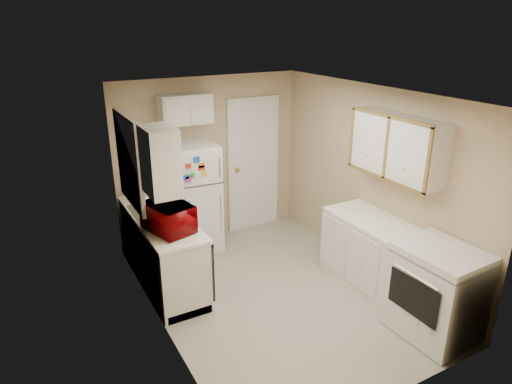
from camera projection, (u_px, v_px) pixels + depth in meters
floor at (276, 293)px, 5.57m from camera, size 3.80×3.80×0.00m
ceiling at (279, 94)px, 4.72m from camera, size 3.80×3.80×0.00m
wall_left at (157, 227)px, 4.51m from camera, size 3.80×3.80×0.00m
wall_right at (372, 182)px, 5.78m from camera, size 3.80×3.80×0.00m
wall_back at (210, 159)px, 6.70m from camera, size 2.80×2.80×0.00m
wall_front at (403, 281)px, 3.59m from camera, size 2.80×2.80×0.00m
left_counter at (163, 250)px, 5.65m from camera, size 0.60×1.80×0.90m
dishwasher at (203, 263)px, 5.28m from camera, size 0.03×0.58×0.72m
sink at (157, 215)px, 5.63m from camera, size 0.54×0.74×0.16m
microwave at (169, 218)px, 5.09m from camera, size 0.65×0.47×0.39m
soap_bottle at (144, 197)px, 5.83m from camera, size 0.10×0.10×0.21m
window_blinds at (130, 161)px, 5.25m from camera, size 0.10×0.98×1.08m
upper_cabinet_left at (160, 161)px, 4.55m from camera, size 0.30×0.45×0.70m
refrigerator at (193, 199)px, 6.35m from camera, size 0.69×0.68×1.57m
cabinet_over_fridge at (185, 109)px, 6.11m from camera, size 0.70×0.30×0.40m
interior_door at (253, 165)px, 7.05m from camera, size 0.86×0.06×2.08m
right_counter at (394, 267)px, 5.25m from camera, size 0.60×2.00×0.90m
stove at (436, 292)px, 4.69m from camera, size 0.70×0.85×1.00m
upper_cabinet_right at (397, 146)px, 5.08m from camera, size 0.30×1.20×0.70m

